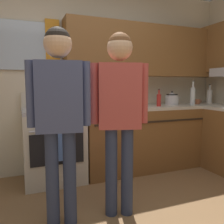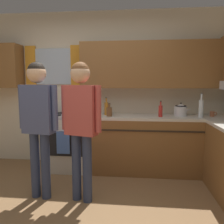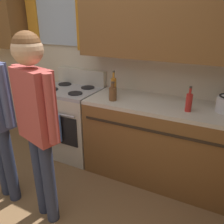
% 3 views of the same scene
% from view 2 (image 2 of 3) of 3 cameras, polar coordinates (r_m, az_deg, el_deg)
% --- Properties ---
extents(back_wall_unit, '(4.60, 0.42, 2.60)m').
position_cam_2_polar(back_wall_unit, '(3.92, -3.17, 8.01)').
color(back_wall_unit, beige).
rests_on(back_wall_unit, ground).
extents(kitchen_counter_run, '(2.30, 2.21, 0.90)m').
position_cam_2_polar(kitchen_counter_run, '(3.38, 19.58, -9.68)').
color(kitchen_counter_run, brown).
rests_on(kitchen_counter_run, ground).
extents(stove_oven, '(0.72, 0.67, 1.10)m').
position_cam_2_polar(stove_oven, '(3.87, -10.48, -6.96)').
color(stove_oven, beige).
rests_on(stove_oven, ground).
extents(bottle_sauce_red, '(0.06, 0.06, 0.25)m').
position_cam_2_polar(bottle_sauce_red, '(3.53, 12.03, 0.32)').
color(bottle_sauce_red, red).
rests_on(bottle_sauce_red, kitchen_counter_run).
extents(bottle_oil_amber, '(0.06, 0.06, 0.29)m').
position_cam_2_polar(bottle_oil_amber, '(3.65, -1.43, 0.95)').
color(bottle_oil_amber, '#B27223').
rests_on(bottle_oil_amber, kitchen_counter_run).
extents(bottle_tall_clear, '(0.07, 0.07, 0.37)m').
position_cam_2_polar(bottle_tall_clear, '(3.64, 21.37, 0.94)').
color(bottle_tall_clear, silver).
rests_on(bottle_tall_clear, kitchen_counter_run).
extents(bottle_squat_brown, '(0.08, 0.08, 0.21)m').
position_cam_2_polar(bottle_squat_brown, '(3.50, -0.69, 0.15)').
color(bottle_squat_brown, brown).
rests_on(bottle_squat_brown, kitchen_counter_run).
extents(cup_terracotta, '(0.11, 0.07, 0.08)m').
position_cam_2_polar(cup_terracotta, '(3.82, 23.80, -0.43)').
color(cup_terracotta, '#B76642').
rests_on(cup_terracotta, kitchen_counter_run).
extents(stovetop_kettle, '(0.27, 0.20, 0.21)m').
position_cam_2_polar(stovetop_kettle, '(3.73, 16.80, 0.56)').
color(stovetop_kettle, silver).
rests_on(stovetop_kettle, kitchen_counter_run).
extents(adult_left, '(0.51, 0.22, 1.65)m').
position_cam_2_polar(adult_left, '(2.85, -17.95, -0.55)').
color(adult_left, '#2D3856').
rests_on(adult_left, ground).
extents(adult_in_plaid, '(0.49, 0.25, 1.65)m').
position_cam_2_polar(adult_in_plaid, '(2.66, -7.75, -0.87)').
color(adult_in_plaid, '#2D3856').
rests_on(adult_in_plaid, ground).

